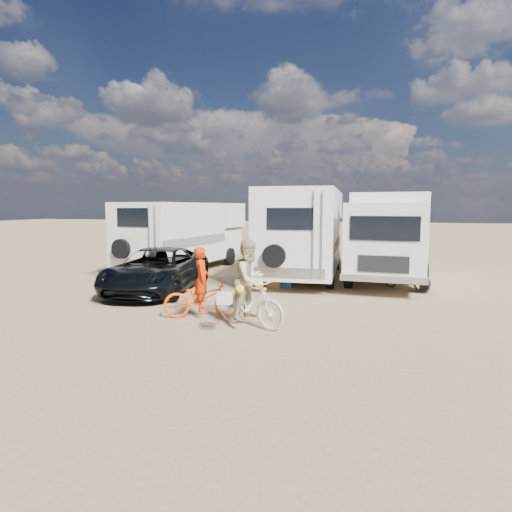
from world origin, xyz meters
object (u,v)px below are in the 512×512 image
(bike_man, at_px, (202,298))
(bike_woman, at_px, (250,302))
(crate, at_px, (274,283))
(box_truck, at_px, (389,237))
(cooler, at_px, (286,282))
(dark_suv, at_px, (157,270))
(rv_left, at_px, (186,237))
(bike_parked, at_px, (406,275))
(rider_man, at_px, (202,286))
(rv_main, at_px, (304,234))
(rider_woman, at_px, (250,288))

(bike_man, distance_m, bike_woman, 1.46)
(crate, bearing_deg, box_truck, 39.24)
(cooler, bearing_deg, dark_suv, -149.54)
(bike_woman, height_order, cooler, bike_woman)
(rv_left, xyz_separation_m, bike_parked, (8.91, -2.06, -0.95))
(dark_suv, xyz_separation_m, bike_woman, (4.13, -3.11, -0.13))
(rv_left, distance_m, cooler, 5.90)
(bike_parked, bearing_deg, rider_man, 176.24)
(bike_parked, bearing_deg, bike_man, 176.24)
(box_truck, xyz_separation_m, crate, (-3.65, -2.98, -1.43))
(dark_suv, bearing_deg, rv_left, 96.46)
(rv_main, height_order, rv_left, rv_main)
(rv_main, distance_m, cooler, 2.86)
(rv_main, relative_size, cooler, 15.38)
(box_truck, relative_size, bike_woman, 4.10)
(crate, bearing_deg, rv_main, 78.88)
(dark_suv, xyz_separation_m, cooler, (3.79, 1.85, -0.50))
(cooler, bearing_deg, crate, -153.22)
(box_truck, height_order, rider_woman, box_truck)
(dark_suv, xyz_separation_m, bike_parked, (7.65, 2.57, -0.21))
(bike_woman, xyz_separation_m, cooler, (-0.34, 4.96, -0.37))
(crate, bearing_deg, cooler, 22.36)
(bike_man, height_order, rider_man, rider_man)
(rider_woman, bearing_deg, bike_woman, 0.00)
(dark_suv, relative_size, cooler, 10.32)
(rider_man, bearing_deg, bike_man, -22.72)
(dark_suv, bearing_deg, bike_woman, -45.75)
(bike_woman, distance_m, cooler, 4.99)
(bike_parked, height_order, cooler, bike_parked)
(bike_man, xyz_separation_m, rider_man, (0.00, -0.00, 0.29))
(rider_man, xyz_separation_m, rider_woman, (1.38, -0.46, 0.12))
(dark_suv, xyz_separation_m, crate, (3.43, 1.70, -0.52))
(bike_man, bearing_deg, rv_left, 6.07)
(box_truck, bearing_deg, rider_man, -118.54)
(rv_main, relative_size, bike_woman, 3.99)
(rider_woman, xyz_separation_m, bike_parked, (3.52, 5.68, -0.41))
(crate, bearing_deg, bike_parked, 11.61)
(bike_woman, distance_m, rider_woman, 0.34)
(bike_man, distance_m, bike_parked, 7.16)
(rv_main, xyz_separation_m, box_truck, (3.14, 0.39, -0.06))
(rv_left, height_order, cooler, rv_left)
(rider_woman, bearing_deg, rider_man, 92.24)
(box_truck, xyz_separation_m, bike_parked, (0.57, -2.12, -1.11))
(rv_left, xyz_separation_m, cooler, (5.05, -2.78, -1.24))
(dark_suv, xyz_separation_m, rider_man, (2.75, -2.65, 0.08))
(rv_main, bearing_deg, rider_woman, -92.63)
(bike_man, bearing_deg, bike_parked, -65.92)
(rv_main, height_order, crate, rv_main)
(rv_main, distance_m, box_truck, 3.17)
(bike_man, distance_m, cooler, 4.63)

